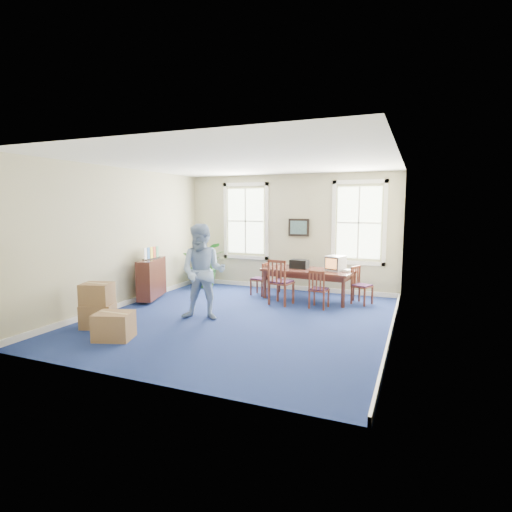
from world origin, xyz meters
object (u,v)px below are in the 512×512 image
at_px(conference_table, 308,284).
at_px(potted_plant, 205,264).
at_px(crt_tv, 335,263).
at_px(man, 203,272).
at_px(credenza, 152,281).
at_px(cardboard_boxes, 111,304).
at_px(chair_near_left, 281,282).

bearing_deg(conference_table, potted_plant, 179.21).
bearing_deg(crt_tv, man, -108.94).
height_order(credenza, cardboard_boxes, credenza).
relative_size(chair_near_left, potted_plant, 0.82).
bearing_deg(credenza, crt_tv, 3.15).
bearing_deg(man, conference_table, 45.20).
bearing_deg(man, chair_near_left, 45.25).
bearing_deg(conference_table, man, -114.28).
distance_m(conference_table, man, 3.06).
relative_size(conference_table, credenza, 1.82).
height_order(conference_table, potted_plant, potted_plant).
height_order(man, potted_plant, man).
distance_m(man, credenza, 2.35).
bearing_deg(potted_plant, credenza, -102.10).
relative_size(man, potted_plant, 1.49).
bearing_deg(cardboard_boxes, crt_tv, 46.33).
xyz_separation_m(chair_near_left, potted_plant, (-2.72, 1.17, 0.12)).
distance_m(conference_table, chair_near_left, 0.90).
bearing_deg(man, credenza, 139.61).
bearing_deg(conference_table, chair_near_left, -114.39).
xyz_separation_m(crt_tv, potted_plant, (-3.83, 0.36, -0.28)).
xyz_separation_m(crt_tv, credenza, (-4.25, -1.60, -0.46)).
distance_m(conference_table, potted_plant, 3.21).
height_order(crt_tv, cardboard_boxes, crt_tv).
distance_m(crt_tv, potted_plant, 3.86).
bearing_deg(conference_table, credenza, -150.11).
relative_size(potted_plant, cardboard_boxes, 0.84).
relative_size(conference_table, man, 1.13).
xyz_separation_m(man, credenza, (-2.06, 1.02, -0.50)).
xyz_separation_m(conference_table, man, (-1.54, -2.57, 0.61)).
distance_m(man, potted_plant, 3.42).
bearing_deg(chair_near_left, cardboard_boxes, 59.86).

